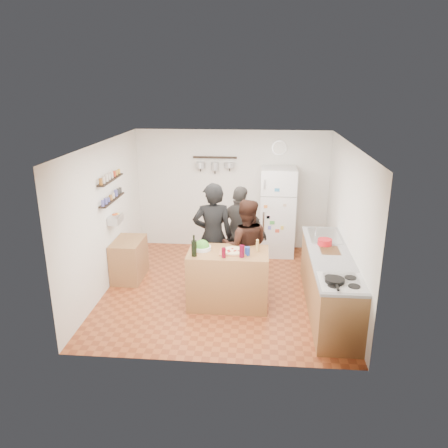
# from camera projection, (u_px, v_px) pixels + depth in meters

# --- Properties ---
(room_shell) EXTENTS (4.20, 4.20, 4.20)m
(room_shell) POSITION_uv_depth(u_px,v_px,m) (225.00, 213.00, 7.56)
(room_shell) COLOR brown
(room_shell) RESTS_ON ground
(prep_island) EXTENTS (1.25, 0.72, 0.91)m
(prep_island) POSITION_uv_depth(u_px,v_px,m) (228.00, 278.00, 6.92)
(prep_island) COLOR brown
(prep_island) RESTS_ON floor
(pizza_board) EXTENTS (0.42, 0.34, 0.02)m
(pizza_board) POSITION_uv_depth(u_px,v_px,m) (233.00, 252.00, 6.75)
(pizza_board) COLOR #995A37
(pizza_board) RESTS_ON prep_island
(pizza) EXTENTS (0.34, 0.34, 0.02)m
(pizza) POSITION_uv_depth(u_px,v_px,m) (233.00, 251.00, 6.74)
(pizza) COLOR #CFBC88
(pizza) RESTS_ON pizza_board
(salad_bowl) EXTENTS (0.29, 0.29, 0.06)m
(salad_bowl) POSITION_uv_depth(u_px,v_px,m) (202.00, 248.00, 6.85)
(salad_bowl) COLOR silver
(salad_bowl) RESTS_ON prep_island
(wine_bottle) EXTENTS (0.08, 0.08, 0.25)m
(wine_bottle) POSITION_uv_depth(u_px,v_px,m) (194.00, 248.00, 6.57)
(wine_bottle) COLOR black
(wine_bottle) RESTS_ON prep_island
(wine_glass_near) EXTENTS (0.06, 0.06, 0.15)m
(wine_glass_near) POSITION_uv_depth(u_px,v_px,m) (224.00, 253.00, 6.53)
(wine_glass_near) COLOR #520715
(wine_glass_near) RESTS_ON prep_island
(wine_glass_far) EXTENTS (0.08, 0.08, 0.19)m
(wine_glass_far) POSITION_uv_depth(u_px,v_px,m) (242.00, 251.00, 6.54)
(wine_glass_far) COLOR #4F061C
(wine_glass_far) RESTS_ON prep_island
(pepper_mill) EXTENTS (0.05, 0.05, 0.16)m
(pepper_mill) POSITION_uv_depth(u_px,v_px,m) (257.00, 247.00, 6.76)
(pepper_mill) COLOR #A78346
(pepper_mill) RESTS_ON prep_island
(salt_canister) EXTENTS (0.08, 0.08, 0.13)m
(salt_canister) POSITION_uv_depth(u_px,v_px,m) (247.00, 251.00, 6.62)
(salt_canister) COLOR navy
(salt_canister) RESTS_ON prep_island
(person_left) EXTENTS (0.74, 0.55, 1.86)m
(person_left) POSITION_uv_depth(u_px,v_px,m) (213.00, 236.00, 7.38)
(person_left) COLOR black
(person_left) RESTS_ON floor
(person_center) EXTENTS (0.82, 0.65, 1.62)m
(person_center) POSITION_uv_depth(u_px,v_px,m) (245.00, 247.00, 7.26)
(person_center) COLOR black
(person_center) RESTS_ON floor
(person_back) EXTENTS (1.08, 0.78, 1.71)m
(person_back) POSITION_uv_depth(u_px,v_px,m) (240.00, 233.00, 7.76)
(person_back) COLOR #2A2725
(person_back) RESTS_ON floor
(counter_run) EXTENTS (0.63, 2.63, 0.90)m
(counter_run) POSITION_uv_depth(u_px,v_px,m) (329.00, 283.00, 6.78)
(counter_run) COLOR #9E7042
(counter_run) RESTS_ON floor
(stove_top) EXTENTS (0.60, 0.62, 0.02)m
(stove_top) POSITION_uv_depth(u_px,v_px,m) (342.00, 282.00, 5.74)
(stove_top) COLOR white
(stove_top) RESTS_ON counter_run
(skillet) EXTENTS (0.26, 0.26, 0.05)m
(skillet) POSITION_uv_depth(u_px,v_px,m) (335.00, 280.00, 5.72)
(skillet) COLOR black
(skillet) RESTS_ON stove_top
(sink) EXTENTS (0.50, 0.80, 0.03)m
(sink) POSITION_uv_depth(u_px,v_px,m) (324.00, 236.00, 7.44)
(sink) COLOR silver
(sink) RESTS_ON counter_run
(cutting_board) EXTENTS (0.30, 0.40, 0.02)m
(cutting_board) POSITION_uv_depth(u_px,v_px,m) (330.00, 251.00, 6.81)
(cutting_board) COLOR brown
(cutting_board) RESTS_ON counter_run
(red_bowl) EXTENTS (0.23, 0.23, 0.10)m
(red_bowl) POSITION_uv_depth(u_px,v_px,m) (325.00, 242.00, 7.02)
(red_bowl) COLOR #B4141C
(red_bowl) RESTS_ON counter_run
(fridge) EXTENTS (0.70, 0.68, 1.80)m
(fridge) POSITION_uv_depth(u_px,v_px,m) (277.00, 212.00, 8.88)
(fridge) COLOR white
(fridge) RESTS_ON floor
(wall_clock) EXTENTS (0.30, 0.03, 0.30)m
(wall_clock) POSITION_uv_depth(u_px,v_px,m) (279.00, 148.00, 8.80)
(wall_clock) COLOR silver
(wall_clock) RESTS_ON back_wall
(spice_shelf_lower) EXTENTS (0.12, 1.00, 0.02)m
(spice_shelf_lower) POSITION_uv_depth(u_px,v_px,m) (112.00, 200.00, 7.46)
(spice_shelf_lower) COLOR black
(spice_shelf_lower) RESTS_ON left_wall
(spice_shelf_upper) EXTENTS (0.12, 1.00, 0.02)m
(spice_shelf_upper) POSITION_uv_depth(u_px,v_px,m) (111.00, 180.00, 7.35)
(spice_shelf_upper) COLOR black
(spice_shelf_upper) RESTS_ON left_wall
(produce_basket) EXTENTS (0.18, 0.35, 0.14)m
(produce_basket) POSITION_uv_depth(u_px,v_px,m) (116.00, 219.00, 7.57)
(produce_basket) COLOR silver
(produce_basket) RESTS_ON left_wall
(side_table) EXTENTS (0.50, 0.80, 0.73)m
(side_table) POSITION_uv_depth(u_px,v_px,m) (129.00, 259.00, 7.88)
(side_table) COLOR olive
(side_table) RESTS_ON floor
(pot_rack) EXTENTS (0.90, 0.04, 0.04)m
(pot_rack) POSITION_uv_depth(u_px,v_px,m) (215.00, 157.00, 8.89)
(pot_rack) COLOR black
(pot_rack) RESTS_ON back_wall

